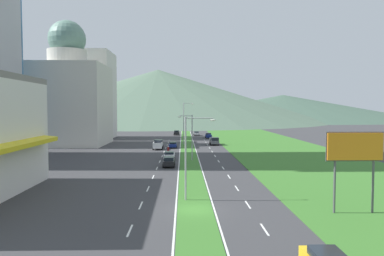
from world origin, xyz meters
The scene contains 47 objects.
ground_plane centered at (0.00, 0.00, 0.00)m, with size 600.00×600.00×0.00m, color #38383A.
grass_median centered at (0.00, 60.00, 0.03)m, with size 3.20×240.00×0.06m, color #387028.
grass_verge_right centered at (20.60, 60.00, 0.03)m, with size 24.00×240.00×0.06m, color #387028.
lane_dash_left_2 centered at (-5.10, -5.50, 0.01)m, with size 0.16×2.80×0.01m, color silver.
lane_dash_left_3 centered at (-5.10, 1.74, 0.01)m, with size 0.16×2.80×0.01m, color silver.
lane_dash_left_4 centered at (-5.10, 8.99, 0.01)m, with size 0.16×2.80×0.01m, color silver.
lane_dash_left_5 centered at (-5.10, 16.24, 0.01)m, with size 0.16×2.80×0.01m, color silver.
lane_dash_left_6 centered at (-5.10, 23.49, 0.01)m, with size 0.16×2.80×0.01m, color silver.
lane_dash_left_7 centered at (-5.10, 30.73, 0.01)m, with size 0.16×2.80×0.01m, color silver.
lane_dash_left_8 centered at (-5.10, 37.98, 0.01)m, with size 0.16×2.80×0.01m, color silver.
lane_dash_left_9 centered at (-5.10, 45.23, 0.01)m, with size 0.16×2.80×0.01m, color silver.
lane_dash_left_10 centered at (-5.10, 52.48, 0.01)m, with size 0.16×2.80×0.01m, color silver.
lane_dash_left_11 centered at (-5.10, 59.72, 0.01)m, with size 0.16×2.80×0.01m, color silver.
lane_dash_left_12 centered at (-5.10, 66.97, 0.01)m, with size 0.16×2.80×0.01m, color silver.
lane_dash_left_13 centered at (-5.10, 74.22, 0.01)m, with size 0.16×2.80×0.01m, color silver.
lane_dash_right_2 centered at (5.10, -5.50, 0.01)m, with size 0.16×2.80×0.01m, color silver.
lane_dash_right_3 centered at (5.10, 1.74, 0.01)m, with size 0.16×2.80×0.01m, color silver.
lane_dash_right_4 centered at (5.10, 8.99, 0.01)m, with size 0.16×2.80×0.01m, color silver.
lane_dash_right_5 centered at (5.10, 16.24, 0.01)m, with size 0.16×2.80×0.01m, color silver.
lane_dash_right_6 centered at (5.10, 23.49, 0.01)m, with size 0.16×2.80×0.01m, color silver.
lane_dash_right_7 centered at (5.10, 30.73, 0.01)m, with size 0.16×2.80×0.01m, color silver.
lane_dash_right_8 centered at (5.10, 37.98, 0.01)m, with size 0.16×2.80×0.01m, color silver.
lane_dash_right_9 centered at (5.10, 45.23, 0.01)m, with size 0.16×2.80×0.01m, color silver.
lane_dash_right_10 centered at (5.10, 52.48, 0.01)m, with size 0.16×2.80×0.01m, color silver.
lane_dash_right_11 centered at (5.10, 59.72, 0.01)m, with size 0.16×2.80×0.01m, color silver.
lane_dash_right_12 centered at (5.10, 66.97, 0.01)m, with size 0.16×2.80×0.01m, color silver.
lane_dash_right_13 centered at (5.10, 74.22, 0.01)m, with size 0.16×2.80×0.01m, color silver.
edge_line_median_left centered at (-1.75, 60.00, 0.01)m, with size 0.16×240.00×0.01m, color silver.
edge_line_median_right centered at (1.75, 60.00, 0.01)m, with size 0.16×240.00×0.01m, color silver.
domed_building centered at (-30.01, 61.12, 12.09)m, with size 18.81×18.81×31.10m.
midrise_colored centered at (-30.57, 81.10, 13.11)m, with size 15.73×15.73×26.23m, color silver.
hill_far_left centered at (-109.55, 273.30, 19.53)m, with size 216.58×216.58×39.06m, color #3D5647.
hill_far_center centered at (-18.55, 229.21, 18.17)m, with size 229.78×229.78×36.34m, color #516B56.
hill_far_right centered at (83.34, 277.98, 10.23)m, with size 217.43×217.43×20.47m, color #3D5647.
street_lamp_near centered at (-0.46, 3.53, 4.88)m, with size 3.06×0.28×8.38m.
street_lamp_mid centered at (0.22, 32.03, 4.66)m, with size 2.58×0.31×8.04m.
street_lamp_far centered at (-0.67, 60.56, 5.99)m, with size 2.65×0.28×10.61m.
billboard_roadside centered at (13.82, -1.43, 5.48)m, with size 5.04×0.28×7.17m.
car_0 centered at (-3.30, 94.04, 0.82)m, with size 1.94×4.01×1.63m.
car_2 centered at (-3.44, 52.75, 0.72)m, with size 1.89×4.10×1.38m.
car_3 centered at (3.48, 91.77, 0.73)m, with size 1.87×4.36×1.41m.
car_4 centered at (-3.33, 25.38, 0.78)m, with size 1.89×4.73×1.53m.
car_5 centered at (6.77, 80.81, 0.81)m, with size 1.96×4.09×1.59m.
car_6 centered at (-3.55, 32.90, 0.76)m, with size 2.00×4.23×1.45m.
pickup_truck_0 centered at (-6.72, 50.53, 0.98)m, with size 2.18×5.40×2.00m.
pickup_truck_1 centered at (6.79, 59.40, 0.98)m, with size 2.18×5.40×2.00m.
motorcycle_rider centered at (-4.00, 39.59, 0.75)m, with size 0.36×2.00×1.80m.
Camera 1 is at (-1.09, -32.99, 9.19)m, focal length 34.65 mm.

